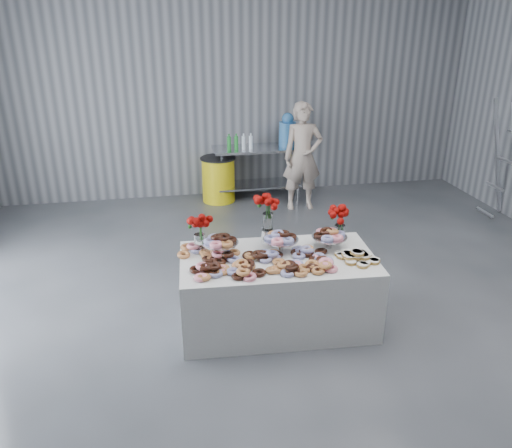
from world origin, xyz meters
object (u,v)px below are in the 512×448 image
Objects in this scene: water_jug at (287,131)px; person at (303,157)px; stepladder at (506,161)px; prep_table at (258,163)px; trash_barrel at (218,179)px; display_table at (277,291)px.

person is at bearing -79.27° from water_jug.
water_jug is at bearing 151.49° from stepladder.
stepladder reaches higher than person.
water_jug is at bearing -0.00° from prep_table.
water_jug is 0.73× the size of trash_barrel.
water_jug is at bearing 0.00° from trash_barrel.
person is (1.15, 3.20, 0.48)m from display_table.
display_table is 1.03× the size of stepladder.
display_table is at bearing -107.42° from person.
person is at bearing -43.65° from prep_table.
trash_barrel is (-1.29, 0.58, -0.48)m from person.
person reaches higher than prep_table.
stepladder is (4.01, 2.17, 0.55)m from display_table.
display_table is 2.51× the size of trash_barrel.
stepladder is at bearing -28.51° from water_jug.
prep_table is 0.73m from water_jug.
display_table is at bearing -151.61° from stepladder.
trash_barrel is at bearing 158.75° from stepladder.
stepladder reaches higher than prep_table.
trash_barrel is at bearing -180.00° from prep_table.
display_table is 4.00m from water_jug.
prep_table is 0.87× the size of person.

